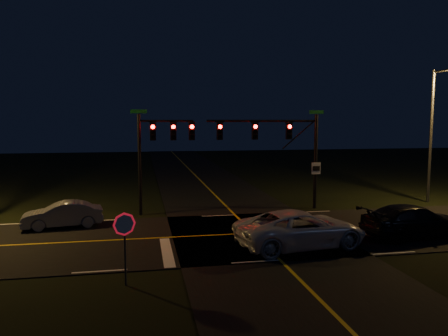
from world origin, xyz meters
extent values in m
plane|color=black|center=(0.00, 0.00, 0.00)|extent=(120.00, 120.00, 0.00)
cube|color=black|center=(0.00, 0.00, 0.02)|extent=(120.00, 9.00, 0.04)
cube|color=black|center=(0.00, 0.00, 0.02)|extent=(8.00, 120.00, 0.04)
cube|color=gold|center=(0.00, 0.00, 0.04)|extent=(120.00, 0.14, 0.01)
cube|color=gold|center=(0.00, 0.00, 0.04)|extent=(0.14, 120.00, 0.01)
cube|color=silver|center=(-4.40, -2.30, 0.04)|extent=(0.45, 4.20, 0.01)
cube|color=silver|center=(-7.00, -4.30, 0.04)|extent=(2.00, 0.12, 0.01)
cube|color=silver|center=(-7.00, 4.30, 0.04)|extent=(2.00, 0.12, 0.01)
cube|color=silver|center=(-1.00, -4.30, 0.04)|extent=(2.00, 0.12, 0.01)
cube|color=silver|center=(-1.00, 4.30, 0.04)|extent=(2.00, 0.12, 0.01)
cube|color=silver|center=(5.00, -4.30, 0.04)|extent=(2.00, 0.12, 0.01)
cube|color=silver|center=(5.00, 4.30, 0.04)|extent=(2.00, 0.12, 0.01)
cube|color=silver|center=(11.00, 4.30, 0.04)|extent=(2.00, 0.12, 0.01)
cylinder|color=#4A4C51|center=(14.00, 6.00, 4.50)|extent=(0.20, 0.20, 9.00)
cylinder|color=#4A4C51|center=(14.00, 4.90, 8.85)|extent=(0.12, 2.20, 0.12)
cylinder|color=black|center=(5.50, 5.50, 3.00)|extent=(0.22, 0.22, 6.00)
cylinder|color=black|center=(2.00, 5.50, 5.60)|extent=(7.00, 0.14, 0.14)
cube|color=#0D5E20|center=(5.50, 5.50, 6.15)|extent=(0.95, 0.03, 0.22)
cube|color=silver|center=(5.50, 5.36, 2.60)|extent=(0.60, 0.03, 0.75)
cube|color=black|center=(3.70, 5.50, 4.95)|extent=(0.34, 0.28, 1.00)
cube|color=black|center=(3.70, 5.50, 5.50)|extent=(0.40, 0.34, 0.10)
cylinder|color=#FF0705|center=(3.70, 5.34, 5.25)|extent=(0.22, 0.04, 0.22)
cube|color=black|center=(3.70, 5.32, 5.37)|extent=(0.26, 0.12, 0.03)
cylinder|color=black|center=(3.70, 5.34, 4.95)|extent=(0.22, 0.04, 0.22)
cube|color=black|center=(3.70, 5.32, 5.07)|extent=(0.26, 0.12, 0.03)
cylinder|color=black|center=(3.70, 5.34, 4.65)|extent=(0.22, 0.04, 0.22)
cube|color=black|center=(3.70, 5.32, 4.77)|extent=(0.26, 0.12, 0.03)
cube|color=black|center=(1.50, 5.50, 4.95)|extent=(0.34, 0.28, 1.00)
cube|color=black|center=(1.50, 5.50, 5.50)|extent=(0.40, 0.34, 0.10)
cylinder|color=#FF0705|center=(1.50, 5.34, 5.25)|extent=(0.22, 0.04, 0.22)
cube|color=black|center=(1.50, 5.32, 5.37)|extent=(0.26, 0.12, 0.03)
cylinder|color=black|center=(1.50, 5.34, 4.95)|extent=(0.22, 0.04, 0.22)
cube|color=black|center=(1.50, 5.32, 5.07)|extent=(0.26, 0.12, 0.03)
cylinder|color=black|center=(1.50, 5.34, 4.65)|extent=(0.22, 0.04, 0.22)
cube|color=black|center=(1.50, 5.32, 4.77)|extent=(0.26, 0.12, 0.03)
cube|color=black|center=(-0.70, 5.50, 4.95)|extent=(0.34, 0.28, 1.00)
cube|color=black|center=(-0.70, 5.50, 5.50)|extent=(0.40, 0.34, 0.10)
cylinder|color=#FF0705|center=(-0.70, 5.34, 5.25)|extent=(0.22, 0.04, 0.22)
cube|color=black|center=(-0.70, 5.32, 5.37)|extent=(0.26, 0.12, 0.03)
cylinder|color=black|center=(-0.70, 5.34, 4.95)|extent=(0.22, 0.04, 0.22)
cube|color=black|center=(-0.70, 5.32, 5.07)|extent=(0.26, 0.12, 0.03)
cylinder|color=black|center=(-0.70, 5.34, 4.65)|extent=(0.22, 0.04, 0.22)
cube|color=black|center=(-0.70, 5.32, 4.77)|extent=(0.26, 0.12, 0.03)
cylinder|color=black|center=(-5.50, 5.50, 3.00)|extent=(0.22, 0.22, 6.00)
cylinder|color=black|center=(-3.90, 5.50, 5.60)|extent=(3.20, 0.14, 0.14)
cube|color=#0D5E20|center=(-5.50, 5.50, 6.15)|extent=(0.95, 0.03, 0.22)
cube|color=black|center=(-4.70, 5.50, 4.95)|extent=(0.34, 0.28, 1.00)
cube|color=black|center=(-4.70, 5.50, 5.50)|extent=(0.40, 0.34, 0.10)
cylinder|color=#FF0705|center=(-4.70, 5.34, 5.25)|extent=(0.22, 0.04, 0.22)
cube|color=black|center=(-4.70, 5.32, 5.37)|extent=(0.26, 0.12, 0.03)
cylinder|color=black|center=(-4.70, 5.34, 4.95)|extent=(0.22, 0.04, 0.22)
cube|color=black|center=(-4.70, 5.32, 5.07)|extent=(0.26, 0.12, 0.03)
cylinder|color=black|center=(-4.70, 5.34, 4.65)|extent=(0.22, 0.04, 0.22)
cube|color=black|center=(-4.70, 5.32, 4.77)|extent=(0.26, 0.12, 0.03)
cube|color=black|center=(-3.50, 5.50, 4.95)|extent=(0.34, 0.28, 1.00)
cube|color=black|center=(-3.50, 5.50, 5.50)|extent=(0.40, 0.34, 0.10)
cylinder|color=#FF0705|center=(-3.50, 5.34, 5.25)|extent=(0.22, 0.04, 0.22)
cube|color=black|center=(-3.50, 5.32, 5.37)|extent=(0.26, 0.12, 0.03)
cylinder|color=black|center=(-3.50, 5.34, 4.95)|extent=(0.22, 0.04, 0.22)
cube|color=black|center=(-3.50, 5.32, 5.07)|extent=(0.26, 0.12, 0.03)
cylinder|color=black|center=(-3.50, 5.34, 4.65)|extent=(0.22, 0.04, 0.22)
cube|color=black|center=(-3.50, 5.32, 4.77)|extent=(0.26, 0.12, 0.03)
cube|color=black|center=(-2.40, 5.50, 4.95)|extent=(0.34, 0.28, 1.00)
cube|color=black|center=(-2.40, 5.50, 5.50)|extent=(0.40, 0.34, 0.10)
cylinder|color=#FF0705|center=(-2.40, 5.34, 5.25)|extent=(0.22, 0.04, 0.22)
cube|color=black|center=(-2.40, 5.32, 5.37)|extent=(0.26, 0.12, 0.03)
cylinder|color=black|center=(-2.40, 5.34, 4.95)|extent=(0.22, 0.04, 0.22)
cube|color=black|center=(-2.40, 5.32, 5.07)|extent=(0.26, 0.12, 0.03)
cylinder|color=black|center=(-2.40, 5.34, 4.65)|extent=(0.22, 0.04, 0.22)
cube|color=black|center=(-2.40, 5.32, 4.77)|extent=(0.26, 0.12, 0.03)
cylinder|color=#4A4C51|center=(-6.00, -5.80, 1.05)|extent=(0.07, 0.07, 2.10)
cylinder|color=#A80B19|center=(-6.00, -5.84, 2.15)|extent=(0.75, 0.33, 0.80)
cylinder|color=silver|center=(-6.00, -5.86, 2.15)|extent=(0.62, 0.27, 0.66)
imported|color=silver|center=(1.47, -2.68, 0.81)|extent=(4.43, 6.64, 1.62)
imported|color=black|center=(7.44, -2.03, 0.77)|extent=(3.41, 5.80, 1.53)
imported|color=gray|center=(-9.52, 3.07, 0.67)|extent=(2.76, 4.52, 1.33)
camera|label=1|loc=(-5.39, -20.57, 5.61)|focal=35.00mm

